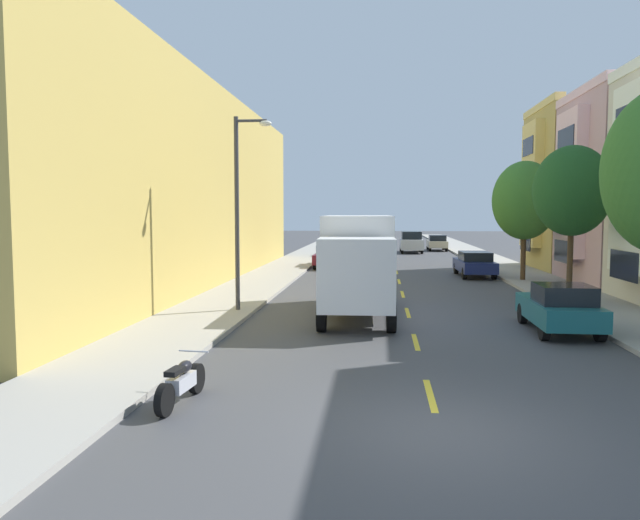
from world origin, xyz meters
name	(u,v)px	position (x,y,z in m)	size (l,w,h in m)	color
ground_plane	(395,268)	(0.00, 30.00, 0.00)	(160.00, 160.00, 0.00)	#424244
sidewalk_left	(284,269)	(-7.10, 28.00, 0.07)	(3.20, 120.00, 0.14)	#A39E93
sidewalk_right	(513,271)	(7.10, 28.00, 0.07)	(3.20, 120.00, 0.14)	#A39E93
lane_centerline_dashes	(398,277)	(0.00, 24.50, 0.00)	(0.14, 47.20, 0.01)	yellow
townhouse_fourth_mustard	(634,191)	(14.61, 29.40, 4.98)	(12.63, 7.60, 10.36)	tan
apartment_block_opposite	(131,188)	(-13.70, 20.00, 4.86)	(10.00, 36.00, 9.73)	tan
street_tree_second	(572,191)	(6.40, 14.55, 4.46)	(2.98, 2.98, 6.09)	#47331E
street_tree_third	(525,201)	(6.40, 22.33, 4.25)	(3.29, 3.29, 6.14)	#47331E
street_lamp	(241,199)	(-5.95, 11.26, 4.11)	(1.35, 0.28, 6.85)	#38383D
delivery_box_truck	(358,259)	(-1.81, 11.46, 1.97)	(2.60, 7.76, 3.51)	white
parked_hatchback_forest	(337,248)	(-4.46, 38.97, 0.76)	(1.84, 4.04, 1.50)	#194C28
parked_hatchback_teal	(560,308)	(4.41, 8.79, 0.76)	(1.77, 4.01, 1.50)	#195B60
parked_hatchback_white	(345,243)	(-4.29, 47.69, 0.76)	(1.84, 4.04, 1.50)	silver
parked_sedan_navy	(475,264)	(4.32, 24.89, 0.75)	(1.91, 4.54, 1.43)	navy
parked_hatchback_champagne	(437,243)	(4.39, 48.54, 0.76)	(1.76, 4.01, 1.50)	tan
parked_wagon_burgundy	(330,255)	(-4.31, 29.99, 0.80)	(1.86, 4.72, 1.50)	maroon
moving_silver_sedan	(411,242)	(1.80, 45.52, 0.99)	(1.95, 4.80, 1.93)	#B2B5BA
parked_motorcycle	(182,383)	(-4.75, 0.97, 0.41)	(0.62, 2.05, 0.90)	black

